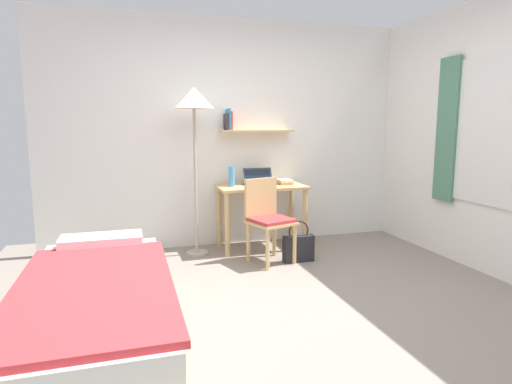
{
  "coord_description": "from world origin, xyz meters",
  "views": [
    {
      "loc": [
        -1.23,
        -2.92,
        1.41
      ],
      "look_at": [
        -0.21,
        0.51,
        0.85
      ],
      "focal_mm": 30.3,
      "sensor_mm": 36.0,
      "label": 1
    }
  ],
  "objects_px": {
    "standing_lamp": "(194,106)",
    "desk": "(261,198)",
    "desk_chair": "(268,217)",
    "water_bottle": "(232,176)",
    "book_stack": "(284,182)",
    "handbag": "(298,247)",
    "laptop": "(259,181)",
    "bed": "(97,313)"
  },
  "relations": [
    {
      "from": "water_bottle",
      "to": "handbag",
      "type": "relative_size",
      "value": 0.52
    },
    {
      "from": "desk",
      "to": "laptop",
      "type": "relative_size",
      "value": 2.91
    },
    {
      "from": "standing_lamp",
      "to": "desk",
      "type": "bearing_deg",
      "value": 2.64
    },
    {
      "from": "laptop",
      "to": "book_stack",
      "type": "relative_size",
      "value": 1.61
    },
    {
      "from": "water_bottle",
      "to": "book_stack",
      "type": "xyz_separation_m",
      "value": [
        0.63,
        0.01,
        -0.09
      ]
    },
    {
      "from": "bed",
      "to": "desk_chair",
      "type": "bearing_deg",
      "value": 41.2
    },
    {
      "from": "book_stack",
      "to": "water_bottle",
      "type": "bearing_deg",
      "value": -178.85
    },
    {
      "from": "water_bottle",
      "to": "handbag",
      "type": "height_order",
      "value": "water_bottle"
    },
    {
      "from": "desk",
      "to": "handbag",
      "type": "xyz_separation_m",
      "value": [
        0.22,
        -0.59,
        -0.43
      ]
    },
    {
      "from": "water_bottle",
      "to": "desk",
      "type": "bearing_deg",
      "value": -6.13
    },
    {
      "from": "laptop",
      "to": "water_bottle",
      "type": "relative_size",
      "value": 1.5
    },
    {
      "from": "book_stack",
      "to": "handbag",
      "type": "xyz_separation_m",
      "value": [
        -0.07,
        -0.64,
        -0.6
      ]
    },
    {
      "from": "book_stack",
      "to": "handbag",
      "type": "relative_size",
      "value": 0.49
    },
    {
      "from": "desk",
      "to": "handbag",
      "type": "relative_size",
      "value": 2.29
    },
    {
      "from": "water_bottle",
      "to": "handbag",
      "type": "xyz_separation_m",
      "value": [
        0.55,
        -0.63,
        -0.69
      ]
    },
    {
      "from": "bed",
      "to": "water_bottle",
      "type": "height_order",
      "value": "water_bottle"
    },
    {
      "from": "desk_chair",
      "to": "laptop",
      "type": "distance_m",
      "value": 0.63
    },
    {
      "from": "book_stack",
      "to": "laptop",
      "type": "bearing_deg",
      "value": 177.87
    },
    {
      "from": "desk",
      "to": "book_stack",
      "type": "distance_m",
      "value": 0.34
    },
    {
      "from": "desk",
      "to": "handbag",
      "type": "distance_m",
      "value": 0.77
    },
    {
      "from": "standing_lamp",
      "to": "handbag",
      "type": "relative_size",
      "value": 4.14
    },
    {
      "from": "book_stack",
      "to": "desk",
      "type": "bearing_deg",
      "value": -170.59
    },
    {
      "from": "desk",
      "to": "water_bottle",
      "type": "height_order",
      "value": "water_bottle"
    },
    {
      "from": "desk",
      "to": "book_stack",
      "type": "bearing_deg",
      "value": 9.41
    },
    {
      "from": "bed",
      "to": "standing_lamp",
      "type": "bearing_deg",
      "value": 63.55
    },
    {
      "from": "bed",
      "to": "handbag",
      "type": "bearing_deg",
      "value": 34.21
    },
    {
      "from": "desk",
      "to": "book_stack",
      "type": "height_order",
      "value": "book_stack"
    },
    {
      "from": "handbag",
      "to": "bed",
      "type": "bearing_deg",
      "value": -145.79
    },
    {
      "from": "desk",
      "to": "handbag",
      "type": "height_order",
      "value": "desk"
    },
    {
      "from": "desk_chair",
      "to": "standing_lamp",
      "type": "relative_size",
      "value": 0.48
    },
    {
      "from": "standing_lamp",
      "to": "book_stack",
      "type": "bearing_deg",
      "value": 4.56
    },
    {
      "from": "standing_lamp",
      "to": "water_bottle",
      "type": "xyz_separation_m",
      "value": [
        0.42,
        0.07,
        -0.76
      ]
    },
    {
      "from": "standing_lamp",
      "to": "bed",
      "type": "bearing_deg",
      "value": -116.45
    },
    {
      "from": "laptop",
      "to": "book_stack",
      "type": "bearing_deg",
      "value": -2.13
    },
    {
      "from": "desk",
      "to": "handbag",
      "type": "bearing_deg",
      "value": -69.76
    },
    {
      "from": "desk",
      "to": "desk_chair",
      "type": "distance_m",
      "value": 0.51
    },
    {
      "from": "bed",
      "to": "laptop",
      "type": "distance_m",
      "value": 2.6
    },
    {
      "from": "standing_lamp",
      "to": "water_bottle",
      "type": "height_order",
      "value": "standing_lamp"
    },
    {
      "from": "handbag",
      "to": "standing_lamp",
      "type": "bearing_deg",
      "value": 150.01
    },
    {
      "from": "book_stack",
      "to": "handbag",
      "type": "height_order",
      "value": "book_stack"
    },
    {
      "from": "water_bottle",
      "to": "handbag",
      "type": "bearing_deg",
      "value": -48.67
    },
    {
      "from": "laptop",
      "to": "desk_chair",
      "type": "bearing_deg",
      "value": -97.3
    }
  ]
}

